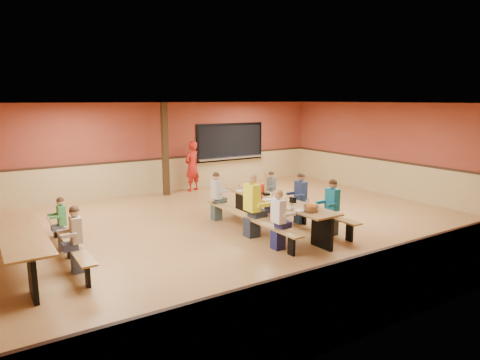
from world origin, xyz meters
TOP-DOWN VIEW (x-y plane):
  - ground at (0.00, 0.00)m, footprint 12.00×12.00m
  - room_envelope at (0.00, 0.00)m, footprint 12.04×10.04m
  - kitchen_pass_through at (2.60, 4.96)m, footprint 2.78×0.28m
  - structural_post at (-0.20, 4.40)m, footprint 0.18×0.18m
  - cafeteria_table_main at (0.57, -0.58)m, footprint 1.91×3.70m
  - cafeteria_table_second at (-4.89, 0.12)m, footprint 1.91×3.70m
  - seated_child_white_left at (-0.26, -1.68)m, footprint 0.39×0.32m
  - seated_adult_yellow at (-0.26, -0.70)m, footprint 0.49×0.40m
  - seated_child_grey_left at (-0.26, 0.95)m, footprint 0.38×0.31m
  - seated_child_teal_right at (1.39, -1.56)m, footprint 0.41×0.33m
  - seated_child_navy_right at (1.39, -0.45)m, footprint 0.40×0.33m
  - seated_child_char_right at (1.39, 0.79)m, footprint 0.33×0.27m
  - seated_child_green_sec at (-4.07, 0.65)m, footprint 0.32×0.26m
  - seated_child_tan_sec at (-4.07, -0.71)m, footprint 0.38×0.31m
  - standing_woman at (0.82, 4.55)m, footprint 0.73×0.62m
  - punch_pitcher at (0.68, 0.18)m, footprint 0.16×0.16m
  - chip_bowl at (0.51, -1.83)m, footprint 0.32×0.32m
  - napkin_dispenser at (0.68, -1.00)m, footprint 0.10×0.14m
  - condiment_mustard at (0.39, -1.07)m, footprint 0.06×0.06m
  - condiment_ketchup at (0.54, -0.66)m, footprint 0.06×0.06m
  - table_paddle at (0.61, -0.03)m, footprint 0.16×0.16m
  - place_settings at (0.57, -0.58)m, footprint 0.65×3.30m

SIDE VIEW (x-z plane):
  - ground at x=0.00m, z-range 0.00..0.00m
  - cafeteria_table_main at x=0.57m, z-range 0.16..0.90m
  - cafeteria_table_second at x=-4.89m, z-range 0.16..0.90m
  - seated_child_green_sec at x=-4.07m, z-range 0.00..1.11m
  - seated_child_char_right at x=1.39m, z-range 0.00..1.14m
  - seated_child_tan_sec at x=-4.07m, z-range 0.00..1.22m
  - seated_child_grey_left at x=-0.26m, z-range 0.00..1.24m
  - seated_child_white_left at x=-0.26m, z-range 0.00..1.26m
  - seated_child_navy_right at x=1.39m, z-range 0.00..1.27m
  - seated_child_teal_right at x=1.39m, z-range 0.00..1.29m
  - room_envelope at x=0.00m, z-range -0.82..2.20m
  - seated_adult_yellow at x=-0.26m, z-range 0.00..1.46m
  - place_settings at x=0.57m, z-range 0.74..0.85m
  - napkin_dispenser at x=0.68m, z-range 0.74..0.87m
  - chip_bowl at x=0.51m, z-range 0.74..0.89m
  - condiment_mustard at x=0.39m, z-range 0.74..0.91m
  - condiment_ketchup at x=0.54m, z-range 0.74..0.91m
  - punch_pitcher at x=0.68m, z-range 0.74..0.96m
  - standing_woman at x=0.82m, z-range 0.00..1.70m
  - table_paddle at x=0.61m, z-range 0.60..1.16m
  - kitchen_pass_through at x=2.60m, z-range 0.80..2.18m
  - structural_post at x=-0.20m, z-range 0.00..3.00m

